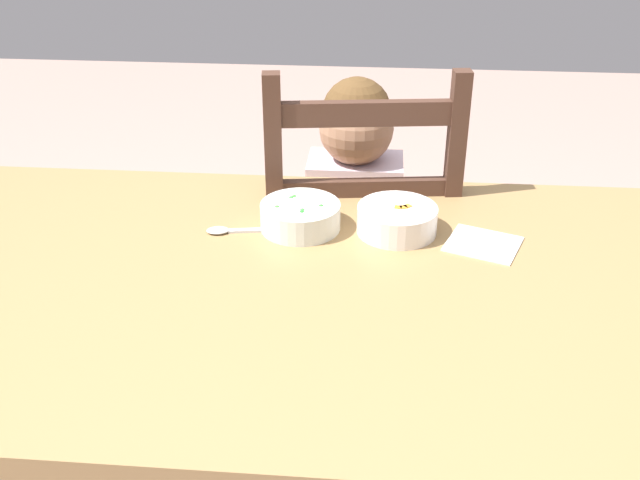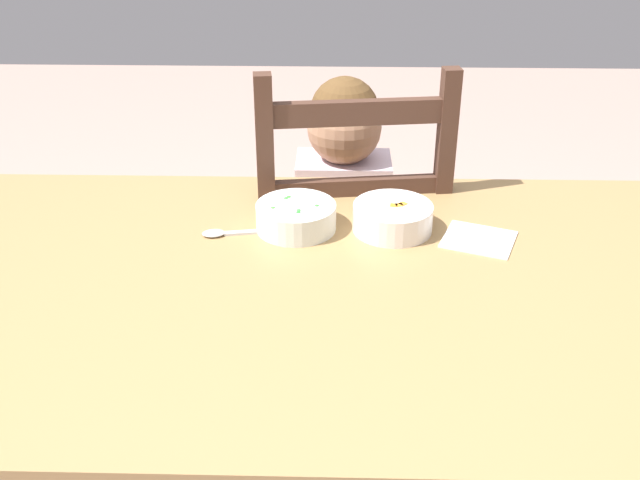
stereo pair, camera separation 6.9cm
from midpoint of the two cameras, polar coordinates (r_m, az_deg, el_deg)
The scene contains 7 objects.
dining_table at distance 1.35m, azimuth -3.41°, elevation -6.56°, with size 1.51×0.89×0.73m.
dining_chair at distance 1.85m, azimuth 0.85°, elevation -2.35°, with size 0.47×0.47×1.00m.
child_figure at distance 1.77m, azimuth 0.65°, elevation 2.03°, with size 0.32×0.31×0.94m.
bowl_of_peas at distance 1.45m, azimuth -3.20°, elevation 1.82°, with size 0.16×0.16×0.05m.
bowl_of_carrots at distance 1.45m, azimuth 4.20°, elevation 1.75°, with size 0.15×0.15×0.05m.
spoon at distance 1.46m, azimuth -8.66°, elevation 0.52°, with size 0.14×0.04×0.01m.
paper_napkin at distance 1.45m, azimuth 10.66°, elevation 0.03°, with size 0.13×0.12×0.00m, color white.
Camera 2 is at (0.07, -1.10, 1.41)m, focal length 42.04 mm.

